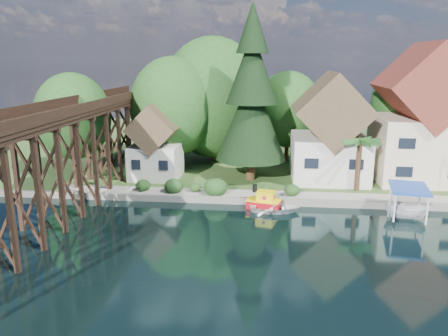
{
  "coord_description": "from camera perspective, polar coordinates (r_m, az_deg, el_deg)",
  "views": [
    {
      "loc": [
        0.76,
        -29.33,
        12.66
      ],
      "look_at": [
        -2.92,
        6.0,
        3.81
      ],
      "focal_mm": 35.0,
      "sensor_mm": 36.0,
      "label": 1
    }
  ],
  "objects": [
    {
      "name": "ground",
      "position": [
        31.96,
        4.15,
        -9.38
      ],
      "size": [
        140.0,
        140.0,
        0.0
      ],
      "primitive_type": "plane",
      "color": "black",
      "rests_on": "ground"
    },
    {
      "name": "bank",
      "position": [
        64.54,
        5.16,
        2.85
      ],
      "size": [
        140.0,
        52.0,
        0.5
      ],
      "primitive_type": "cube",
      "color": "#2F5321",
      "rests_on": "ground"
    },
    {
      "name": "seawall",
      "position": [
        39.46,
        10.38,
        -4.49
      ],
      "size": [
        60.0,
        0.4,
        0.62
      ],
      "primitive_type": "cube",
      "color": "slate",
      "rests_on": "ground"
    },
    {
      "name": "promenade",
      "position": [
        40.83,
        13.06,
        -3.66
      ],
      "size": [
        50.0,
        2.6,
        0.06
      ],
      "primitive_type": "cube",
      "color": "gray",
      "rests_on": "bank"
    },
    {
      "name": "trestle_bridge",
      "position": [
        39.05,
        -19.62,
        2.38
      ],
      "size": [
        4.12,
        44.18,
        9.3
      ],
      "color": "black",
      "rests_on": "ground"
    },
    {
      "name": "house_left",
      "position": [
        46.37,
        13.63,
        4.26
      ],
      "size": [
        7.64,
        8.64,
        11.02
      ],
      "color": "silver",
      "rests_on": "bank"
    },
    {
      "name": "house_center",
      "position": [
        48.7,
        24.23,
        5.4
      ],
      "size": [
        8.65,
        9.18,
        13.89
      ],
      "color": "beige",
      "rests_on": "bank"
    },
    {
      "name": "shed",
      "position": [
        46.23,
        -8.92,
        2.81
      ],
      "size": [
        5.09,
        5.4,
        7.85
      ],
      "color": "silver",
      "rests_on": "bank"
    },
    {
      "name": "bg_trees",
      "position": [
        50.87,
        6.23,
        7.85
      ],
      "size": [
        49.9,
        13.3,
        10.57
      ],
      "color": "#382314",
      "rests_on": "bank"
    },
    {
      "name": "shrubs",
      "position": [
        40.6,
        -1.89,
        -2.36
      ],
      "size": [
        15.76,
        2.47,
        1.7
      ],
      "color": "#1B3F16",
      "rests_on": "bank"
    },
    {
      "name": "conifer",
      "position": [
        44.23,
        3.63,
        9.2
      ],
      "size": [
        7.16,
        7.16,
        17.62
      ],
      "color": "#382314",
      "rests_on": "bank"
    },
    {
      "name": "palm_tree",
      "position": [
        42.52,
        17.31,
        3.18
      ],
      "size": [
        4.26,
        4.26,
        5.32
      ],
      "color": "#382314",
      "rests_on": "bank"
    },
    {
      "name": "tugboat",
      "position": [
        38.34,
        5.27,
        -4.36
      ],
      "size": [
        3.21,
        2.28,
        2.1
      ],
      "color": "#B50C16",
      "rests_on": "ground"
    },
    {
      "name": "boat_white_a",
      "position": [
        37.67,
        6.67,
        -5.03
      ],
      "size": [
        4.28,
        3.06,
        0.88
      ],
      "primitive_type": "imported",
      "rotation": [
        0.0,
        0.0,
        1.57
      ],
      "color": "white",
      "rests_on": "ground"
    },
    {
      "name": "boat_canopy",
      "position": [
        38.6,
        22.83,
        -4.49
      ],
      "size": [
        3.54,
        4.59,
        2.69
      ],
      "color": "silver",
      "rests_on": "ground"
    }
  ]
}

